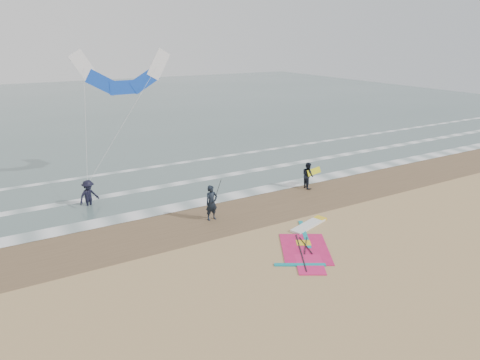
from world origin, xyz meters
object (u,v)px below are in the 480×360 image
person_standing (212,203)px  person_walking (308,175)px  surf_kite (123,76)px  person_wading (88,190)px  windsurf_rig (307,242)px

person_standing → person_walking: person_standing is taller
person_standing → surf_kite: size_ratio=0.26×
person_walking → surf_kite: size_ratio=0.23×
person_standing → person_walking: bearing=5.8°
person_walking → person_standing: bearing=109.3°
person_walking → person_wading: bearing=82.0°
person_walking → surf_kite: surf_kite is taller
person_wading → surf_kite: 7.69m
windsurf_rig → person_walking: 7.82m
person_wading → surf_kite: size_ratio=0.26×
person_wading → person_walking: bearing=-40.5°
windsurf_rig → person_walking: size_ratio=3.02×
person_walking → person_wading: (-12.75, 3.81, 0.10)m
windsurf_rig → person_walking: (4.85, 6.08, 0.82)m
person_walking → surf_kite: (-9.26, 7.28, 6.00)m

